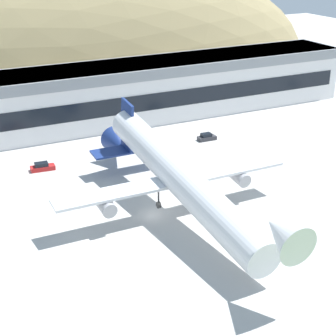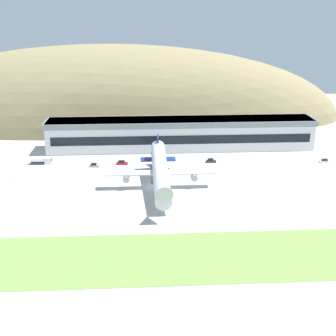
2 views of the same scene
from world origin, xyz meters
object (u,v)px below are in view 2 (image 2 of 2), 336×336
at_px(traffic_cone_0, 201,175).
at_px(traffic_cone_1, 14,178).
at_px(service_car_3, 211,161).
at_px(service_car_1, 94,165).
at_px(service_car_2, 324,161).
at_px(fuel_truck, 41,161).
at_px(cargo_airplane, 160,171).
at_px(service_car_0, 122,163).
at_px(terminal_building, 181,132).

height_order(traffic_cone_0, traffic_cone_1, same).
relative_size(service_car_3, traffic_cone_0, 6.98).
relative_size(service_car_1, service_car_2, 0.97).
xyz_separation_m(service_car_3, traffic_cone_1, (-75.34, -15.24, -0.36)).
relative_size(fuel_truck, traffic_cone_0, 14.50).
bearing_deg(cargo_airplane, service_car_3, 52.17).
bearing_deg(fuel_truck, service_car_1, -12.38).
bearing_deg(cargo_airplane, traffic_cone_1, 166.38).
height_order(service_car_3, traffic_cone_1, service_car_3).
relative_size(service_car_0, traffic_cone_0, 8.08).
bearing_deg(fuel_truck, service_car_0, -3.97).
bearing_deg(traffic_cone_0, fuel_truck, 163.93).
bearing_deg(traffic_cone_0, service_car_0, 152.34).
distance_m(service_car_2, traffic_cone_1, 122.00).
bearing_deg(service_car_3, traffic_cone_0, -110.33).
bearing_deg(terminal_building, cargo_airplane, -103.07).
distance_m(service_car_0, traffic_cone_1, 41.95).
relative_size(cargo_airplane, service_car_0, 12.04).
bearing_deg(service_car_0, fuel_truck, 176.03).
xyz_separation_m(service_car_0, traffic_cone_0, (30.13, -15.79, -0.35)).
relative_size(service_car_1, traffic_cone_1, 6.70).
bearing_deg(traffic_cone_0, traffic_cone_1, 179.25).
relative_size(service_car_3, traffic_cone_1, 6.98).
height_order(service_car_0, fuel_truck, fuel_truck).
height_order(service_car_0, service_car_2, service_car_0).
bearing_deg(traffic_cone_1, cargo_airplane, -13.62).
relative_size(cargo_airplane, traffic_cone_1, 97.30).
distance_m(cargo_airplane, service_car_0, 31.83).
relative_size(terminal_building, service_car_0, 25.10).
height_order(terminal_building, service_car_1, terminal_building).
relative_size(terminal_building, service_car_2, 29.25).
bearing_deg(service_car_0, service_car_1, -167.02).
relative_size(cargo_airplane, service_car_3, 13.94).
distance_m(terminal_building, traffic_cone_0, 37.50).
distance_m(terminal_building, traffic_cone_1, 74.21).
bearing_deg(terminal_building, traffic_cone_1, -151.21).
height_order(service_car_1, traffic_cone_0, service_car_1).
height_order(terminal_building, cargo_airplane, cargo_airplane).
distance_m(service_car_1, fuel_truck, 22.22).
bearing_deg(service_car_0, traffic_cone_0, -27.66).
distance_m(terminal_building, fuel_truck, 61.19).
height_order(service_car_0, traffic_cone_1, service_car_0).
xyz_separation_m(cargo_airplane, service_car_1, (-25.08, 25.33, -6.05)).
distance_m(service_car_3, traffic_cone_0, 17.22).
height_order(terminal_building, service_car_0, terminal_building).
bearing_deg(service_car_1, service_car_3, 3.48).
relative_size(service_car_0, service_car_2, 1.17).
bearing_deg(terminal_building, fuel_truck, -162.39).
relative_size(service_car_1, traffic_cone_0, 6.70).
relative_size(service_car_1, fuel_truck, 0.46).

